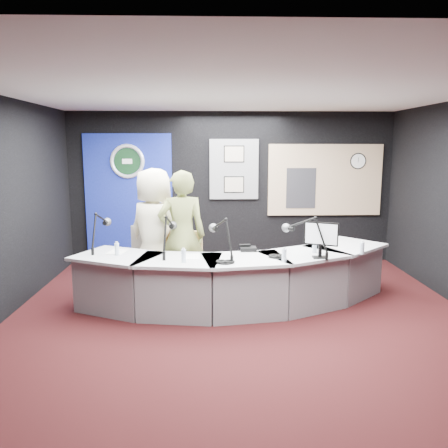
{
  "coord_description": "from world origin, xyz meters",
  "views": [
    {
      "loc": [
        -0.39,
        -5.36,
        2.17
      ],
      "look_at": [
        -0.2,
        0.8,
        1.1
      ],
      "focal_mm": 36.0,
      "sensor_mm": 36.0,
      "label": 1
    }
  ],
  "objects_px": {
    "broadcast_desk": "(235,279)",
    "armchair_left": "(155,265)",
    "person_woman": "(182,236)",
    "person_man": "(154,232)",
    "armchair_right": "(182,263)"
  },
  "relations": [
    {
      "from": "broadcast_desk",
      "to": "armchair_left",
      "type": "relative_size",
      "value": 5.28
    },
    {
      "from": "armchair_left",
      "to": "person_woman",
      "type": "bearing_deg",
      "value": 3.61
    },
    {
      "from": "broadcast_desk",
      "to": "person_man",
      "type": "bearing_deg",
      "value": 153.75
    },
    {
      "from": "armchair_left",
      "to": "armchair_right",
      "type": "xyz_separation_m",
      "value": [
        0.42,
        -0.27,
        0.1
      ]
    },
    {
      "from": "armchair_right",
      "to": "person_woman",
      "type": "distance_m",
      "value": 0.39
    },
    {
      "from": "broadcast_desk",
      "to": "person_woman",
      "type": "bearing_deg",
      "value": 157.86
    },
    {
      "from": "broadcast_desk",
      "to": "person_woman",
      "type": "relative_size",
      "value": 2.44
    },
    {
      "from": "armchair_left",
      "to": "armchair_right",
      "type": "height_order",
      "value": "armchair_right"
    },
    {
      "from": "armchair_left",
      "to": "armchair_right",
      "type": "bearing_deg",
      "value": 3.61
    },
    {
      "from": "armchair_left",
      "to": "person_woman",
      "type": "height_order",
      "value": "person_woman"
    },
    {
      "from": "armchair_left",
      "to": "broadcast_desk",
      "type": "bearing_deg",
      "value": 10.2
    },
    {
      "from": "person_woman",
      "to": "armchair_right",
      "type": "bearing_deg",
      "value": 180.0
    },
    {
      "from": "broadcast_desk",
      "to": "armchair_right",
      "type": "bearing_deg",
      "value": 157.86
    },
    {
      "from": "armchair_right",
      "to": "broadcast_desk",
      "type": "bearing_deg",
      "value": -9.24
    },
    {
      "from": "person_man",
      "to": "armchair_right",
      "type": "bearing_deg",
      "value": -179.32
    }
  ]
}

